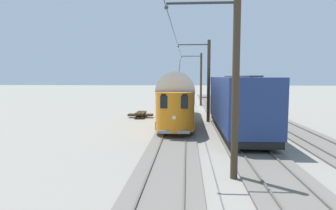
# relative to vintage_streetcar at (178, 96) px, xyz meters

# --- Properties ---
(ground_plane) EXTENTS (220.00, 220.00, 0.00)m
(ground_plane) POSITION_rel_vintage_streetcar_xyz_m (-4.31, 1.25, -2.25)
(ground_plane) COLOR gray
(track_streetcar_siding) EXTENTS (2.80, 80.00, 0.18)m
(track_streetcar_siding) POSITION_rel_vintage_streetcar_xyz_m (-8.62, 0.94, -2.20)
(track_streetcar_siding) COLOR #666059
(track_streetcar_siding) RESTS_ON ground
(track_adjacent_siding) EXTENTS (2.80, 80.00, 0.18)m
(track_adjacent_siding) POSITION_rel_vintage_streetcar_xyz_m (-4.31, 0.94, -2.20)
(track_adjacent_siding) COLOR #666059
(track_adjacent_siding) RESTS_ON ground
(track_third_siding) EXTENTS (2.80, 80.00, 0.18)m
(track_third_siding) POSITION_rel_vintage_streetcar_xyz_m (-0.00, 0.94, -2.20)
(track_third_siding) COLOR #666059
(track_third_siding) RESTS_ON ground
(vintage_streetcar) EXTENTS (2.65, 15.97, 5.70)m
(vintage_streetcar) POSITION_rel_vintage_streetcar_xyz_m (0.00, 0.00, 0.00)
(vintage_streetcar) COLOR orange
(vintage_streetcar) RESTS_ON ground
(coach_adjacent) EXTENTS (2.96, 11.67, 3.85)m
(coach_adjacent) POSITION_rel_vintage_streetcar_xyz_m (-4.31, 5.54, -0.09)
(coach_adjacent) COLOR navy
(coach_adjacent) RESTS_ON ground
(catenary_pole_foreground) EXTENTS (2.87, 0.28, 7.12)m
(catenary_pole_foreground) POSITION_rel_vintage_streetcar_xyz_m (-2.57, -14.73, 1.47)
(catenary_pole_foreground) COLOR #423323
(catenary_pole_foreground) RESTS_ON ground
(catenary_pole_mid_near) EXTENTS (2.87, 0.28, 7.12)m
(catenary_pole_mid_near) POSITION_rel_vintage_streetcar_xyz_m (-2.57, -0.01, 1.47)
(catenary_pole_mid_near) COLOR #423323
(catenary_pole_mid_near) RESTS_ON ground
(catenary_pole_mid_far) EXTENTS (2.87, 0.28, 7.12)m
(catenary_pole_mid_far) POSITION_rel_vintage_streetcar_xyz_m (-2.57, 14.70, 1.47)
(catenary_pole_mid_far) COLOR #423323
(catenary_pole_mid_far) RESTS_ON ground
(overhead_wire_run) EXTENTS (2.66, 33.43, 0.18)m
(overhead_wire_run) POSITION_rel_vintage_streetcar_xyz_m (-0.06, -0.72, 4.33)
(overhead_wire_run) COLOR black
(overhead_wire_run) RESTS_ON ground
(switch_stand) EXTENTS (0.50, 0.30, 1.24)m
(switch_stand) POSITION_rel_vintage_streetcar_xyz_m (-9.82, -10.94, -1.55)
(switch_stand) COLOR black
(switch_stand) RESTS_ON ground
(spare_tie_stack) EXTENTS (2.40, 2.40, 0.54)m
(spare_tie_stack) POSITION_rel_vintage_streetcar_xyz_m (3.71, -2.30, -1.98)
(spare_tie_stack) COLOR #382819
(spare_tie_stack) RESTS_ON ground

